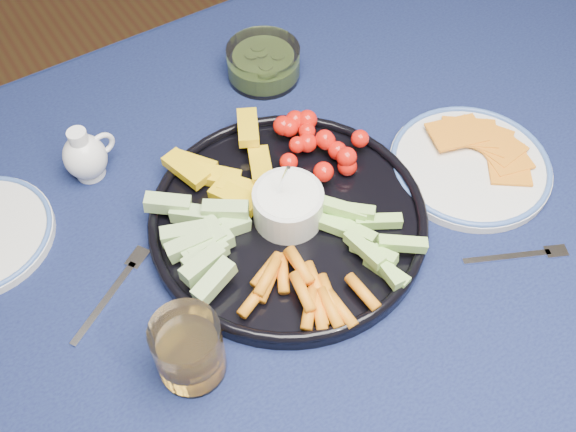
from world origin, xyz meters
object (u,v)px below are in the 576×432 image
creamer_pitcher (86,156)px  juice_tumbler (190,352)px  pickle_bowl (264,64)px  cheese_plate (470,164)px  crudite_platter (286,216)px  dining_table (252,298)px

creamer_pitcher → juice_tumbler: 0.36m
creamer_pitcher → pickle_bowl: bearing=7.6°
creamer_pitcher → pickle_bowl: creamer_pitcher is taller
pickle_bowl → cheese_plate: bearing=-66.9°
crudite_platter → juice_tumbler: (-0.21, -0.12, 0.02)m
crudite_platter → juice_tumbler: size_ratio=4.02×
crudite_platter → cheese_plate: size_ratio=1.61×
dining_table → pickle_bowl: (0.22, 0.31, 0.11)m
creamer_pitcher → pickle_bowl: size_ratio=0.72×
cheese_plate → dining_table: bearing=174.7°
crudite_platter → cheese_plate: bearing=-12.2°
crudite_platter → creamer_pitcher: crudite_platter is taller
pickle_bowl → juice_tumbler: (-0.35, -0.40, 0.02)m
creamer_pitcher → cheese_plate: (0.48, -0.30, -0.03)m
dining_table → cheese_plate: size_ratio=6.94×
crudite_platter → creamer_pitcher: size_ratio=4.41×
creamer_pitcher → dining_table: bearing=-67.1°
creamer_pitcher → juice_tumbler: bearing=-92.8°
creamer_pitcher → crudite_platter: bearing=-51.4°
dining_table → pickle_bowl: 0.40m
crudite_platter → pickle_bowl: 0.32m
dining_table → crudite_platter: crudite_platter is taller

